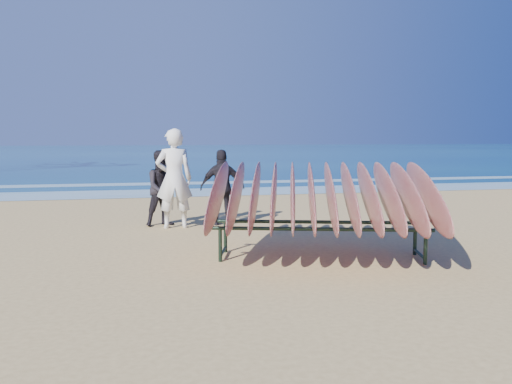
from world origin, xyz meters
TOP-DOWN VIEW (x-y plane):
  - ground at (0.00, 0.00)m, footprint 120.00×120.00m
  - ocean at (0.00, 55.00)m, footprint 160.00×160.00m
  - foam_near at (0.00, 10.00)m, footprint 160.00×160.00m
  - foam_far at (0.00, 13.50)m, footprint 160.00×160.00m
  - surfboard_rack at (0.83, 0.07)m, footprint 3.87×3.72m
  - person_white at (-1.13, 3.28)m, footprint 0.74×0.50m
  - person_dark_a at (-1.33, 3.58)m, footprint 0.89×0.77m
  - person_dark_b at (-0.13, 3.44)m, footprint 0.94×0.45m

SIDE VIEW (x-z plane):
  - ground at x=0.00m, z-range 0.00..0.00m
  - ocean at x=0.00m, z-range 0.01..0.01m
  - foam_far at x=0.00m, z-range 0.01..0.01m
  - foam_near at x=0.00m, z-range 0.01..0.01m
  - person_dark_a at x=-1.33m, z-range 0.00..1.55m
  - person_dark_b at x=-0.13m, z-range 0.00..1.56m
  - surfboard_rack at x=0.83m, z-range 0.16..1.75m
  - person_white at x=-1.13m, z-range 0.00..1.99m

